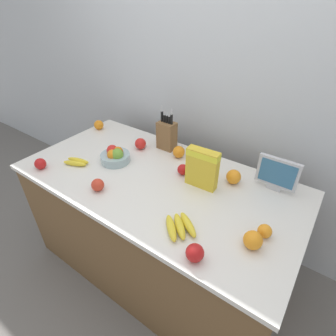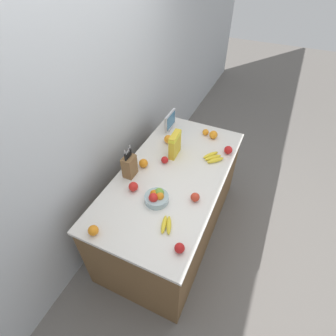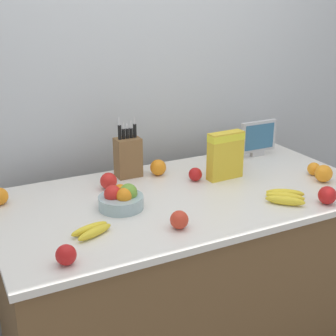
{
  "view_description": "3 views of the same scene",
  "coord_description": "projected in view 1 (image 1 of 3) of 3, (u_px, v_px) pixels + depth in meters",
  "views": [
    {
      "loc": [
        0.83,
        -1.05,
        1.85
      ],
      "look_at": [
        0.07,
        0.03,
        0.94
      ],
      "focal_mm": 28.0,
      "sensor_mm": 36.0,
      "label": 1
    },
    {
      "loc": [
        -1.58,
        -0.68,
        2.55
      ],
      "look_at": [
        -0.06,
        0.01,
        0.99
      ],
      "focal_mm": 28.0,
      "sensor_mm": 36.0,
      "label": 2
    },
    {
      "loc": [
        -1.01,
        -1.79,
        1.74
      ],
      "look_at": [
        -0.08,
        0.05,
        0.99
      ],
      "focal_mm": 50.0,
      "sensor_mm": 36.0,
      "label": 3
    }
  ],
  "objects": [
    {
      "name": "orange_front_left",
      "position": [
        179.0,
        152.0,
        1.84
      ],
      "size": [
        0.09,
        0.09,
        0.09
      ],
      "primitive_type": "sphere",
      "color": "orange",
      "rests_on": "counter"
    },
    {
      "name": "orange_front_right",
      "position": [
        265.0,
        231.0,
        1.25
      ],
      "size": [
        0.07,
        0.07,
        0.07
      ],
      "primitive_type": "sphere",
      "color": "orange",
      "rests_on": "counter"
    },
    {
      "name": "fruit_bowl",
      "position": [
        115.0,
        156.0,
        1.79
      ],
      "size": [
        0.2,
        0.2,
        0.11
      ],
      "color": "#99B2B7",
      "rests_on": "counter"
    },
    {
      "name": "apple_near_bananas",
      "position": [
        183.0,
        170.0,
        1.68
      ],
      "size": [
        0.07,
        0.07,
        0.07
      ],
      "primitive_type": "sphere",
      "color": "red",
      "rests_on": "counter"
    },
    {
      "name": "orange_mid_right",
      "position": [
        234.0,
        177.0,
        1.59
      ],
      "size": [
        0.09,
        0.09,
        0.09
      ],
      "primitive_type": "sphere",
      "color": "orange",
      "rests_on": "counter"
    },
    {
      "name": "orange_mid_left",
      "position": [
        253.0,
        240.0,
        1.19
      ],
      "size": [
        0.09,
        0.09,
        0.09
      ],
      "primitive_type": "sphere",
      "color": "orange",
      "rests_on": "counter"
    },
    {
      "name": "apple_middle",
      "position": [
        195.0,
        253.0,
        1.14
      ],
      "size": [
        0.08,
        0.08,
        0.08
      ],
      "primitive_type": "sphere",
      "color": "red",
      "rests_on": "counter"
    },
    {
      "name": "apple_rightmost",
      "position": [
        140.0,
        144.0,
        1.94
      ],
      "size": [
        0.08,
        0.08,
        0.08
      ],
      "primitive_type": "sphere",
      "color": "red",
      "rests_on": "counter"
    },
    {
      "name": "wall_back",
      "position": [
        212.0,
        82.0,
        1.87
      ],
      "size": [
        9.0,
        0.06,
        2.6
      ],
      "color": "silver",
      "rests_on": "ground_plane"
    },
    {
      "name": "apple_by_knife_block",
      "position": [
        40.0,
        164.0,
        1.73
      ],
      "size": [
        0.07,
        0.07,
        0.07
      ],
      "primitive_type": "sphere",
      "color": "red",
      "rests_on": "counter"
    },
    {
      "name": "small_monitor",
      "position": [
        277.0,
        174.0,
        1.5
      ],
      "size": [
        0.23,
        0.03,
        0.21
      ],
      "color": "#B7B7BC",
      "rests_on": "counter"
    },
    {
      "name": "banana_bunch_left",
      "position": [
        180.0,
        226.0,
        1.29
      ],
      "size": [
        0.22,
        0.21,
        0.04
      ],
      "rotation": [
        0.0,
        0.0,
        5.58
      ],
      "color": "yellow",
      "rests_on": "counter"
    },
    {
      "name": "counter",
      "position": [
        158.0,
        225.0,
        1.9
      ],
      "size": [
        1.8,
        0.93,
        0.86
      ],
      "color": "brown",
      "rests_on": "ground_plane"
    },
    {
      "name": "apple_leftmost",
      "position": [
        98.0,
        185.0,
        1.54
      ],
      "size": [
        0.08,
        0.08,
        0.08
      ],
      "primitive_type": "sphere",
      "color": "red",
      "rests_on": "counter"
    },
    {
      "name": "ground_plane",
      "position": [
        159.0,
        262.0,
        2.15
      ],
      "size": [
        14.0,
        14.0,
        0.0
      ],
      "primitive_type": "plane",
      "color": "slate"
    },
    {
      "name": "knife_block",
      "position": [
        167.0,
        135.0,
        1.91
      ],
      "size": [
        0.13,
        0.09,
        0.32
      ],
      "color": "brown",
      "rests_on": "counter"
    },
    {
      "name": "banana_bunch_right",
      "position": [
        77.0,
        162.0,
        1.78
      ],
      "size": [
        0.18,
        0.12,
        0.04
      ],
      "rotation": [
        0.0,
        0.0,
        0.27
      ],
      "color": "yellow",
      "rests_on": "counter"
    },
    {
      "name": "orange_back_center",
      "position": [
        99.0,
        125.0,
        2.21
      ],
      "size": [
        0.08,
        0.08,
        0.08
      ],
      "primitive_type": "sphere",
      "color": "orange",
      "rests_on": "counter"
    },
    {
      "name": "cereal_box",
      "position": [
        202.0,
        167.0,
        1.52
      ],
      "size": [
        0.19,
        0.07,
        0.25
      ],
      "rotation": [
        0.0,
        0.0,
        0.05
      ],
      "color": "gold",
      "rests_on": "counter"
    }
  ]
}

